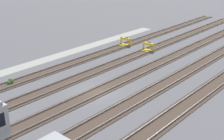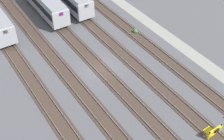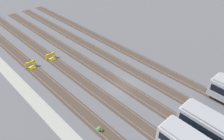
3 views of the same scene
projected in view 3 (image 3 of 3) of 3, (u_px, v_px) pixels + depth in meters
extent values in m
plane|color=#5B5B60|center=(123.00, 85.00, 36.53)|extent=(400.00, 400.00, 0.00)
cube|color=#9E9E93|center=(58.00, 125.00, 29.52)|extent=(54.00, 2.00, 0.01)
cube|color=#47382D|center=(81.00, 111.00, 31.68)|extent=(90.00, 2.23, 0.06)
cube|color=slate|center=(85.00, 108.00, 32.02)|extent=(90.00, 0.07, 0.15)
cube|color=slate|center=(77.00, 113.00, 31.22)|extent=(90.00, 0.07, 0.15)
cube|color=#47382D|center=(104.00, 97.00, 34.10)|extent=(90.00, 2.23, 0.06)
cube|color=slate|center=(107.00, 94.00, 34.44)|extent=(90.00, 0.07, 0.15)
cube|color=slate|center=(100.00, 99.00, 33.63)|extent=(90.00, 0.07, 0.15)
cube|color=#47382D|center=(123.00, 85.00, 36.52)|extent=(90.00, 2.24, 0.06)
cube|color=slate|center=(126.00, 83.00, 36.86)|extent=(90.00, 0.07, 0.15)
cube|color=slate|center=(120.00, 86.00, 36.05)|extent=(90.00, 0.07, 0.15)
cube|color=#47382D|center=(139.00, 75.00, 38.93)|extent=(90.00, 2.23, 0.06)
cube|color=slate|center=(142.00, 73.00, 39.28)|extent=(90.00, 0.07, 0.15)
cube|color=slate|center=(137.00, 76.00, 38.47)|extent=(90.00, 0.07, 0.15)
cube|color=#47382D|center=(154.00, 65.00, 41.35)|extent=(90.00, 2.23, 0.06)
cube|color=slate|center=(157.00, 64.00, 41.69)|extent=(90.00, 0.07, 0.15)
cube|color=slate|center=(152.00, 66.00, 40.89)|extent=(90.00, 0.07, 0.15)
cube|color=#B21E99|center=(184.00, 105.00, 28.37)|extent=(0.09, 0.70, 0.56)
cube|color=black|center=(203.00, 134.00, 27.90)|extent=(3.62, 2.28, 0.70)
cube|color=#B21E99|center=(214.00, 78.00, 33.15)|extent=(0.08, 0.70, 0.56)
cube|color=#B21E99|center=(165.00, 123.00, 25.94)|extent=(0.09, 0.70, 0.56)
cube|color=yellow|center=(35.00, 62.00, 41.21)|extent=(0.18, 0.18, 1.15)
cube|color=yellow|center=(26.00, 66.00, 40.18)|extent=(0.18, 0.18, 1.15)
cube|color=yellow|center=(30.00, 62.00, 40.45)|extent=(0.26, 2.00, 0.30)
cube|color=yellow|center=(32.00, 68.00, 40.65)|extent=(1.11, 1.09, 0.18)
cube|color=black|center=(29.00, 62.00, 40.56)|extent=(0.13, 0.60, 0.44)
cube|color=yellow|center=(54.00, 54.00, 43.67)|extent=(0.18, 0.18, 1.15)
cube|color=yellow|center=(47.00, 58.00, 42.63)|extent=(0.18, 0.18, 1.15)
cube|color=yellow|center=(50.00, 54.00, 42.91)|extent=(0.28, 2.00, 0.30)
cube|color=yellow|center=(52.00, 59.00, 43.11)|extent=(1.12, 1.10, 0.18)
cube|color=black|center=(50.00, 54.00, 43.01)|extent=(0.13, 0.60, 0.44)
sphere|color=#4C7F3D|center=(99.00, 129.00, 28.68)|extent=(0.64, 0.64, 0.64)
sphere|color=#4C7F3D|center=(102.00, 130.00, 28.63)|extent=(0.44, 0.44, 0.44)
sphere|color=#4C7F3D|center=(97.00, 129.00, 28.79)|extent=(0.36, 0.36, 0.36)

